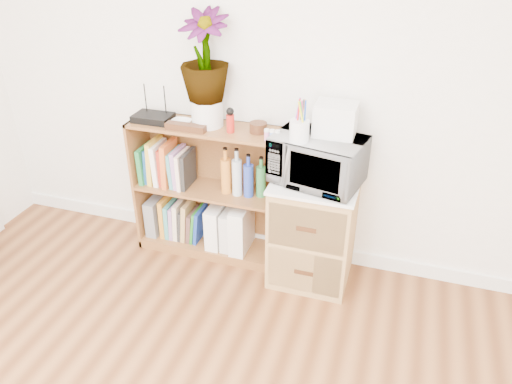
% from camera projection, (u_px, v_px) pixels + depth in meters
% --- Properties ---
extents(skirting_board, '(4.00, 0.02, 0.10)m').
position_uv_depth(skirting_board, '(263.00, 240.00, 3.62)').
color(skirting_board, white).
rests_on(skirting_board, ground).
extents(bookshelf, '(1.00, 0.30, 0.95)m').
position_uv_depth(bookshelf, '(208.00, 191.00, 3.38)').
color(bookshelf, brown).
rests_on(bookshelf, ground).
extents(wicker_unit, '(0.50, 0.45, 0.70)m').
position_uv_depth(wicker_unit, '(313.00, 232.00, 3.18)').
color(wicker_unit, '#9E7542').
rests_on(wicker_unit, ground).
extents(microwave, '(0.58, 0.45, 0.29)m').
position_uv_depth(microwave, '(317.00, 160.00, 2.92)').
color(microwave, silver).
rests_on(microwave, wicker_unit).
extents(pen_cup, '(0.11, 0.11, 0.12)m').
position_uv_depth(pen_cup, '(299.00, 131.00, 2.77)').
color(pen_cup, white).
rests_on(pen_cup, microwave).
extents(small_appliance, '(0.23, 0.20, 0.19)m').
position_uv_depth(small_appliance, '(336.00, 119.00, 2.84)').
color(small_appliance, silver).
rests_on(small_appliance, microwave).
extents(router, '(0.24, 0.17, 0.04)m').
position_uv_depth(router, '(153.00, 118.00, 3.21)').
color(router, black).
rests_on(router, bookshelf).
extents(white_bowl, '(0.13, 0.13, 0.03)m').
position_uv_depth(white_bowl, '(181.00, 123.00, 3.15)').
color(white_bowl, white).
rests_on(white_bowl, bookshelf).
extents(plant_pot, '(0.20, 0.20, 0.17)m').
position_uv_depth(plant_pot, '(207.00, 113.00, 3.12)').
color(plant_pot, silver).
rests_on(plant_pot, bookshelf).
extents(potted_plant, '(0.30, 0.30, 0.54)m').
position_uv_depth(potted_plant, '(204.00, 56.00, 2.94)').
color(potted_plant, '#2C6528').
rests_on(potted_plant, plant_pot).
extents(trinket_box, '(0.26, 0.06, 0.04)m').
position_uv_depth(trinket_box, '(186.00, 127.00, 3.07)').
color(trinket_box, '#37190F').
rests_on(trinket_box, bookshelf).
extents(kokeshi_doll, '(0.05, 0.05, 0.11)m').
position_uv_depth(kokeshi_doll, '(230.00, 124.00, 3.03)').
color(kokeshi_doll, '#B01D15').
rests_on(kokeshi_doll, bookshelf).
extents(wooden_bowl, '(0.11, 0.11, 0.06)m').
position_uv_depth(wooden_bowl, '(258.00, 127.00, 3.05)').
color(wooden_bowl, '#36190E').
rests_on(wooden_bowl, bookshelf).
extents(paint_jars, '(0.10, 0.04, 0.05)m').
position_uv_depth(paint_jars, '(272.00, 137.00, 2.93)').
color(paint_jars, pink).
rests_on(paint_jars, bookshelf).
extents(file_box, '(0.08, 0.22, 0.27)m').
position_uv_depth(file_box, '(156.00, 215.00, 3.63)').
color(file_box, slate).
rests_on(file_box, bookshelf).
extents(magazine_holder_left, '(0.10, 0.24, 0.30)m').
position_uv_depth(magazine_holder_left, '(217.00, 225.00, 3.48)').
color(magazine_holder_left, white).
rests_on(magazine_holder_left, bookshelf).
extents(magazine_holder_mid, '(0.09, 0.23, 0.29)m').
position_uv_depth(magazine_holder_mid, '(231.00, 228.00, 3.46)').
color(magazine_holder_mid, silver).
rests_on(magazine_holder_mid, bookshelf).
extents(magazine_holder_right, '(0.11, 0.27, 0.33)m').
position_uv_depth(magazine_holder_right, '(242.00, 227.00, 3.43)').
color(magazine_holder_right, white).
rests_on(magazine_holder_right, bookshelf).
extents(cookbooks, '(0.35, 0.20, 0.31)m').
position_uv_depth(cookbooks, '(167.00, 164.00, 3.38)').
color(cookbooks, '#1F7437').
rests_on(cookbooks, bookshelf).
extents(liquor_bottles, '(0.30, 0.07, 0.32)m').
position_uv_depth(liquor_bottles, '(242.00, 174.00, 3.23)').
color(liquor_bottles, orange).
rests_on(liquor_bottles, bookshelf).
extents(lower_books, '(0.31, 0.19, 0.30)m').
position_uv_depth(lower_books, '(183.00, 220.00, 3.57)').
color(lower_books, orange).
rests_on(lower_books, bookshelf).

